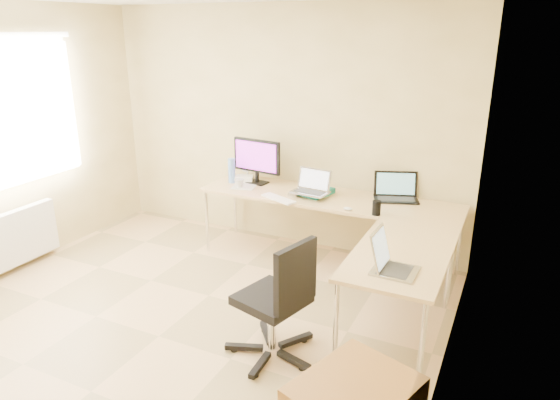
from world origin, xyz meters
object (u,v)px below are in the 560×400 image
at_px(laptop_return, 396,256).
at_px(office_chair, 272,295).
at_px(keyboard, 278,199).
at_px(mug, 239,183).
at_px(water_bottle, 232,171).
at_px(laptop_center, 310,182).
at_px(desk_fan, 248,166).
at_px(monitor, 257,161).
at_px(desk_main, 327,230).
at_px(laptop_black, 397,187).
at_px(desk_return, 398,295).

height_order(laptop_return, office_chair, office_chair).
bearing_deg(laptop_return, keyboard, 55.25).
relative_size(mug, water_bottle, 0.37).
xyz_separation_m(laptop_center, water_bottle, (-0.98, 0.12, -0.03)).
bearing_deg(desk_fan, water_bottle, -94.04).
distance_m(monitor, laptop_center, 0.75).
distance_m(water_bottle, laptop_return, 2.53).
distance_m(laptop_center, desk_fan, 0.94).
relative_size(desk_main, laptop_return, 7.43).
height_order(laptop_black, mug, laptop_black).
height_order(desk_return, keyboard, keyboard).
xyz_separation_m(keyboard, water_bottle, (-0.72, 0.30, 0.13)).
xyz_separation_m(desk_main, laptop_center, (-0.15, -0.11, 0.53)).
bearing_deg(laptop_center, mug, -172.80).
bearing_deg(mug, desk_return, -24.30).
bearing_deg(water_bottle, monitor, 20.97).
xyz_separation_m(laptop_center, office_chair, (0.34, -1.54, -0.40)).
relative_size(desk_main, office_chair, 2.72).
relative_size(desk_return, laptop_center, 3.67).
height_order(desk_main, monitor, monitor).
distance_m(laptop_center, mug, 0.82).
xyz_separation_m(laptop_center, mug, (-0.81, -0.01, -0.12)).
relative_size(desk_return, water_bottle, 4.78).
distance_m(laptop_black, mug, 1.63).
distance_m(mug, office_chair, 1.93).
relative_size(laptop_return, office_chair, 0.37).
relative_size(desk_return, office_chair, 1.33).
height_order(monitor, mug, monitor).
relative_size(laptop_center, water_bottle, 1.30).
xyz_separation_m(laptop_black, desk_fan, (-1.68, 0.00, 0.02)).
bearing_deg(laptop_black, monitor, 163.40).
relative_size(water_bottle, desk_fan, 0.89).
height_order(laptop_center, laptop_return, laptop_center).
relative_size(laptop_black, office_chair, 0.44).
bearing_deg(desk_return, desk_fan, 149.20).
height_order(desk_fan, office_chair, desk_fan).
xyz_separation_m(desk_main, water_bottle, (-1.13, 0.00, 0.50)).
bearing_deg(desk_return, keyboard, 153.11).
bearing_deg(laptop_center, water_bottle, 179.42).
height_order(laptop_center, desk_fan, desk_fan).
bearing_deg(monitor, mug, -105.70).
distance_m(mug, water_bottle, 0.23).
distance_m(desk_main, water_bottle, 1.23).
bearing_deg(monitor, water_bottle, -152.77).
distance_m(monitor, office_chair, 2.10).
bearing_deg(desk_return, desk_main, 134.27).
bearing_deg(desk_return, office_chair, -140.37).
distance_m(monitor, keyboard, 0.65).
bearing_deg(desk_main, keyboard, -144.07).
relative_size(desk_main, laptop_black, 6.25).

